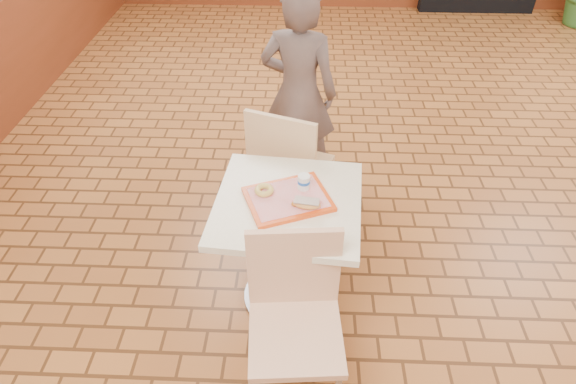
{
  "coord_description": "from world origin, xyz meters",
  "views": [
    {
      "loc": [
        -1.21,
        -2.26,
        2.46
      ],
      "look_at": [
        -1.28,
        -0.36,
        0.86
      ],
      "focal_mm": 30.0,
      "sensor_mm": 36.0,
      "label": 1
    }
  ],
  "objects_px": {
    "main_table": "(288,236)",
    "chair_main_front": "(295,312)",
    "customer": "(299,93)",
    "serving_tray": "(288,199)",
    "ring_donut": "(264,190)",
    "paper_cup": "(304,182)",
    "long_john_donut": "(306,204)",
    "chair_main_back": "(288,166)"
  },
  "relations": [
    {
      "from": "chair_main_back",
      "to": "long_john_donut",
      "type": "bearing_deg",
      "value": 119.16
    },
    {
      "from": "chair_main_back",
      "to": "long_john_donut",
      "type": "height_order",
      "value": "chair_main_back"
    },
    {
      "from": "chair_main_front",
      "to": "serving_tray",
      "type": "bearing_deg",
      "value": 91.49
    },
    {
      "from": "paper_cup",
      "to": "ring_donut",
      "type": "bearing_deg",
      "value": -167.51
    },
    {
      "from": "chair_main_front",
      "to": "chair_main_back",
      "type": "height_order",
      "value": "chair_main_back"
    },
    {
      "from": "chair_main_back",
      "to": "customer",
      "type": "bearing_deg",
      "value": -75.7
    },
    {
      "from": "serving_tray",
      "to": "paper_cup",
      "type": "relative_size",
      "value": 5.08
    },
    {
      "from": "serving_tray",
      "to": "main_table",
      "type": "bearing_deg",
      "value": 0.0
    },
    {
      "from": "customer",
      "to": "paper_cup",
      "type": "bearing_deg",
      "value": 103.87
    },
    {
      "from": "main_table",
      "to": "customer",
      "type": "bearing_deg",
      "value": 88.67
    },
    {
      "from": "chair_main_front",
      "to": "ring_donut",
      "type": "bearing_deg",
      "value": 104.09
    },
    {
      "from": "chair_main_front",
      "to": "customer",
      "type": "distance_m",
      "value": 1.75
    },
    {
      "from": "chair_main_front",
      "to": "chair_main_back",
      "type": "relative_size",
      "value": 0.97
    },
    {
      "from": "main_table",
      "to": "customer",
      "type": "height_order",
      "value": "customer"
    },
    {
      "from": "chair_main_front",
      "to": "main_table",
      "type": "bearing_deg",
      "value": 91.49
    },
    {
      "from": "chair_main_front",
      "to": "paper_cup",
      "type": "bearing_deg",
      "value": 82.77
    },
    {
      "from": "ring_donut",
      "to": "long_john_donut",
      "type": "relative_size",
      "value": 0.66
    },
    {
      "from": "main_table",
      "to": "chair_main_front",
      "type": "xyz_separation_m",
      "value": [
        0.05,
        -0.5,
        -0.0
      ]
    },
    {
      "from": "chair_main_back",
      "to": "serving_tray",
      "type": "xyz_separation_m",
      "value": [
        0.03,
        -0.64,
        0.26
      ]
    },
    {
      "from": "chair_main_back",
      "to": "paper_cup",
      "type": "distance_m",
      "value": 0.65
    },
    {
      "from": "ring_donut",
      "to": "main_table",
      "type": "bearing_deg",
      "value": -13.86
    },
    {
      "from": "chair_main_back",
      "to": "chair_main_front",
      "type": "bearing_deg",
      "value": 113.53
    },
    {
      "from": "chair_main_back",
      "to": "long_john_donut",
      "type": "xyz_separation_m",
      "value": [
        0.12,
        -0.71,
        0.3
      ]
    },
    {
      "from": "customer",
      "to": "chair_main_back",
      "type": "bearing_deg",
      "value": 96.01
    },
    {
      "from": "chair_main_back",
      "to": "customer",
      "type": "height_order",
      "value": "customer"
    },
    {
      "from": "long_john_donut",
      "to": "chair_main_front",
      "type": "bearing_deg",
      "value": -95.47
    },
    {
      "from": "long_john_donut",
      "to": "customer",
      "type": "bearing_deg",
      "value": 92.89
    },
    {
      "from": "serving_tray",
      "to": "paper_cup",
      "type": "height_order",
      "value": "paper_cup"
    },
    {
      "from": "ring_donut",
      "to": "paper_cup",
      "type": "xyz_separation_m",
      "value": [
        0.21,
        0.05,
        0.03
      ]
    },
    {
      "from": "customer",
      "to": "main_table",
      "type": "bearing_deg",
      "value": 99.96
    },
    {
      "from": "chair_main_front",
      "to": "customer",
      "type": "xyz_separation_m",
      "value": [
        -0.02,
        1.73,
        0.23
      ]
    },
    {
      "from": "customer",
      "to": "serving_tray",
      "type": "xyz_separation_m",
      "value": [
        -0.03,
        -1.23,
        0.05
      ]
    },
    {
      "from": "chair_main_front",
      "to": "serving_tray",
      "type": "height_order",
      "value": "chair_main_front"
    },
    {
      "from": "main_table",
      "to": "chair_main_front",
      "type": "relative_size",
      "value": 0.83
    },
    {
      "from": "customer",
      "to": "serving_tray",
      "type": "height_order",
      "value": "customer"
    },
    {
      "from": "customer",
      "to": "long_john_donut",
      "type": "xyz_separation_m",
      "value": [
        0.07,
        -1.3,
        0.08
      ]
    },
    {
      "from": "customer",
      "to": "long_john_donut",
      "type": "relative_size",
      "value": 9.92
    },
    {
      "from": "chair_main_front",
      "to": "ring_donut",
      "type": "height_order",
      "value": "chair_main_front"
    },
    {
      "from": "main_table",
      "to": "long_john_donut",
      "type": "height_order",
      "value": "long_john_donut"
    },
    {
      "from": "customer",
      "to": "serving_tray",
      "type": "bearing_deg",
      "value": 99.96
    },
    {
      "from": "main_table",
      "to": "chair_main_front",
      "type": "bearing_deg",
      "value": -83.97
    },
    {
      "from": "main_table",
      "to": "paper_cup",
      "type": "bearing_deg",
      "value": 43.88
    }
  ]
}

